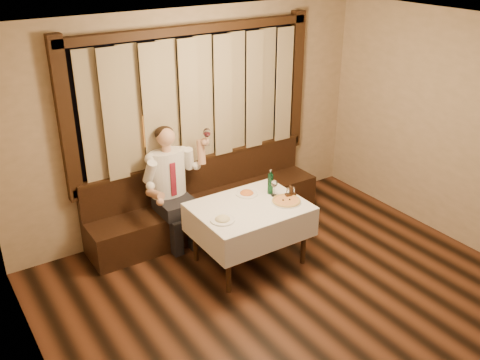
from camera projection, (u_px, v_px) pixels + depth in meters
room at (292, 167)px, 5.23m from camera, size 5.01×6.01×2.81m
banquette at (206, 205)px, 7.06m from camera, size 3.20×0.61×0.94m
dining_table at (250, 214)px, 6.14m from camera, size 1.27×0.97×0.76m
pizza at (286, 201)px, 6.16m from camera, size 0.35×0.35×0.04m
pasta_red at (247, 192)px, 6.34m from camera, size 0.26×0.26×0.09m
pasta_cream at (223, 218)px, 5.76m from camera, size 0.27×0.27×0.09m
green_bottle at (270, 183)px, 6.32m from camera, size 0.07×0.07×0.31m
table_wine_glass at (274, 184)px, 6.26m from camera, size 0.08×0.08×0.21m
cruet_caddy at (290, 193)px, 6.28m from camera, size 0.13×0.09×0.14m
seated_man at (172, 179)px, 6.50m from camera, size 0.85×0.63×1.50m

